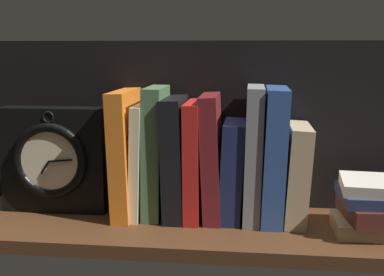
{
  "coord_description": "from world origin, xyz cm",
  "views": [
    {
      "loc": [
        8.25,
        -89.76,
        32.94
      ],
      "look_at": [
        -2.99,
        4.04,
        15.75
      ],
      "focal_mm": 46.29,
      "sensor_mm": 36.0,
      "label": 1
    }
  ],
  "objects_px": {
    "book_cream_twain": "(141,160)",
    "book_black_skeptic": "(176,158)",
    "book_orange_pandolfini": "(126,153)",
    "book_navy_bierce": "(233,170)",
    "book_red_requiem": "(194,160)",
    "framed_clock": "(54,160)",
    "book_stack_side": "(382,206)",
    "book_green_romantic": "(156,152)",
    "book_gray_chess": "(254,154)",
    "book_tan_shortstories": "(296,173)",
    "book_blue_modern": "(274,155)",
    "book_maroon_dawkins": "(212,157)"
  },
  "relations": [
    {
      "from": "book_red_requiem",
      "to": "book_green_romantic",
      "type": "bearing_deg",
      "value": 180.0
    },
    {
      "from": "book_red_requiem",
      "to": "book_orange_pandolfini",
      "type": "bearing_deg",
      "value": 180.0
    },
    {
      "from": "book_maroon_dawkins",
      "to": "book_gray_chess",
      "type": "relative_size",
      "value": 0.93
    },
    {
      "from": "book_blue_modern",
      "to": "book_tan_shortstories",
      "type": "relative_size",
      "value": 1.38
    },
    {
      "from": "book_gray_chess",
      "to": "book_blue_modern",
      "type": "relative_size",
      "value": 1.01
    },
    {
      "from": "book_gray_chess",
      "to": "book_blue_modern",
      "type": "distance_m",
      "value": 0.04
    },
    {
      "from": "book_blue_modern",
      "to": "book_stack_side",
      "type": "height_order",
      "value": "book_blue_modern"
    },
    {
      "from": "book_orange_pandolfini",
      "to": "book_tan_shortstories",
      "type": "distance_m",
      "value": 0.34
    },
    {
      "from": "book_green_romantic",
      "to": "book_red_requiem",
      "type": "relative_size",
      "value": 1.12
    },
    {
      "from": "book_blue_modern",
      "to": "framed_clock",
      "type": "xyz_separation_m",
      "value": [
        -0.44,
        -0.0,
        -0.02
      ]
    },
    {
      "from": "book_black_skeptic",
      "to": "book_tan_shortstories",
      "type": "bearing_deg",
      "value": 0.0
    },
    {
      "from": "book_tan_shortstories",
      "to": "book_navy_bierce",
      "type": "bearing_deg",
      "value": 180.0
    },
    {
      "from": "book_orange_pandolfini",
      "to": "book_navy_bierce",
      "type": "xyz_separation_m",
      "value": [
        0.21,
        0.0,
        -0.03
      ]
    },
    {
      "from": "book_navy_bierce",
      "to": "book_gray_chess",
      "type": "height_order",
      "value": "book_gray_chess"
    },
    {
      "from": "book_maroon_dawkins",
      "to": "book_cream_twain",
      "type": "bearing_deg",
      "value": 180.0
    },
    {
      "from": "book_navy_bierce",
      "to": "book_cream_twain",
      "type": "bearing_deg",
      "value": 180.0
    },
    {
      "from": "book_red_requiem",
      "to": "book_tan_shortstories",
      "type": "distance_m",
      "value": 0.2
    },
    {
      "from": "book_gray_chess",
      "to": "framed_clock",
      "type": "xyz_separation_m",
      "value": [
        -0.4,
        -0.0,
        -0.02
      ]
    },
    {
      "from": "book_green_romantic",
      "to": "book_black_skeptic",
      "type": "height_order",
      "value": "book_green_romantic"
    },
    {
      "from": "book_tan_shortstories",
      "to": "framed_clock",
      "type": "bearing_deg",
      "value": -179.77
    },
    {
      "from": "book_cream_twain",
      "to": "book_black_skeptic",
      "type": "height_order",
      "value": "book_black_skeptic"
    },
    {
      "from": "book_cream_twain",
      "to": "book_black_skeptic",
      "type": "bearing_deg",
      "value": 0.0
    },
    {
      "from": "book_black_skeptic",
      "to": "book_gray_chess",
      "type": "relative_size",
      "value": 0.91
    },
    {
      "from": "book_cream_twain",
      "to": "framed_clock",
      "type": "distance_m",
      "value": 0.18
    },
    {
      "from": "book_green_romantic",
      "to": "framed_clock",
      "type": "bearing_deg",
      "value": -179.48
    },
    {
      "from": "book_orange_pandolfini",
      "to": "book_cream_twain",
      "type": "xyz_separation_m",
      "value": [
        0.03,
        0.0,
        -0.01
      ]
    },
    {
      "from": "book_cream_twain",
      "to": "book_stack_side",
      "type": "relative_size",
      "value": 1.35
    },
    {
      "from": "book_tan_shortstories",
      "to": "book_blue_modern",
      "type": "bearing_deg",
      "value": 180.0
    },
    {
      "from": "book_black_skeptic",
      "to": "book_stack_side",
      "type": "relative_size",
      "value": 1.43
    },
    {
      "from": "book_navy_bierce",
      "to": "framed_clock",
      "type": "distance_m",
      "value": 0.36
    },
    {
      "from": "book_black_skeptic",
      "to": "framed_clock",
      "type": "distance_m",
      "value": 0.25
    },
    {
      "from": "book_gray_chess",
      "to": "book_tan_shortstories",
      "type": "xyz_separation_m",
      "value": [
        0.08,
        0.0,
        -0.04
      ]
    },
    {
      "from": "book_green_romantic",
      "to": "book_tan_shortstories",
      "type": "height_order",
      "value": "book_green_romantic"
    },
    {
      "from": "book_orange_pandolfini",
      "to": "book_tan_shortstories",
      "type": "relative_size",
      "value": 1.34
    },
    {
      "from": "book_green_romantic",
      "to": "book_navy_bierce",
      "type": "distance_m",
      "value": 0.15
    },
    {
      "from": "book_black_skeptic",
      "to": "book_navy_bierce",
      "type": "relative_size",
      "value": 1.23
    },
    {
      "from": "book_green_romantic",
      "to": "book_stack_side",
      "type": "xyz_separation_m",
      "value": [
        0.42,
        -0.05,
        -0.08
      ]
    },
    {
      "from": "book_green_romantic",
      "to": "book_stack_side",
      "type": "height_order",
      "value": "book_green_romantic"
    },
    {
      "from": "book_green_romantic",
      "to": "book_gray_chess",
      "type": "xyz_separation_m",
      "value": [
        0.19,
        0.0,
        0.0
      ]
    },
    {
      "from": "book_orange_pandolfini",
      "to": "book_black_skeptic",
      "type": "height_order",
      "value": "book_orange_pandolfini"
    },
    {
      "from": "book_blue_modern",
      "to": "book_navy_bierce",
      "type": "bearing_deg",
      "value": 180.0
    },
    {
      "from": "book_stack_side",
      "to": "book_cream_twain",
      "type": "bearing_deg",
      "value": 173.3
    },
    {
      "from": "book_red_requiem",
      "to": "book_cream_twain",
      "type": "bearing_deg",
      "value": 180.0
    },
    {
      "from": "book_orange_pandolfini",
      "to": "book_gray_chess",
      "type": "relative_size",
      "value": 0.96
    },
    {
      "from": "book_maroon_dawkins",
      "to": "framed_clock",
      "type": "relative_size",
      "value": 1.14
    },
    {
      "from": "book_orange_pandolfini",
      "to": "book_maroon_dawkins",
      "type": "xyz_separation_m",
      "value": [
        0.17,
        0.0,
        -0.0
      ]
    },
    {
      "from": "book_orange_pandolfini",
      "to": "book_green_romantic",
      "type": "xyz_separation_m",
      "value": [
        0.06,
        0.0,
        0.0
      ]
    },
    {
      "from": "book_cream_twain",
      "to": "book_stack_side",
      "type": "bearing_deg",
      "value": -6.7
    },
    {
      "from": "book_maroon_dawkins",
      "to": "book_blue_modern",
      "type": "height_order",
      "value": "book_blue_modern"
    },
    {
      "from": "book_orange_pandolfini",
      "to": "book_cream_twain",
      "type": "distance_m",
      "value": 0.03
    }
  ]
}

